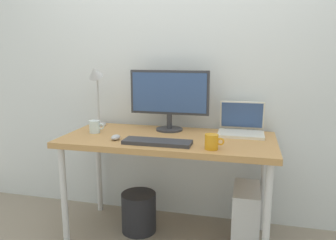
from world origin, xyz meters
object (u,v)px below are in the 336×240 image
(glass_cup, at_px, (95,127))
(wastebasket, at_px, (139,212))
(desk, at_px, (168,146))
(computer_tower, at_px, (246,216))
(laptop, at_px, (241,126))
(desk_lamp, at_px, (96,82))
(keyboard, at_px, (157,142))
(mouse, at_px, (116,137))
(monitor, at_px, (169,96))
(coffee_mug, at_px, (212,142))

(glass_cup, relative_size, wastebasket, 0.38)
(desk, relative_size, computer_tower, 3.48)
(laptop, relative_size, wastebasket, 1.07)
(desk_lamp, xyz_separation_m, keyboard, (0.61, -0.39, -0.34))
(keyboard, distance_m, wastebasket, 0.69)
(computer_tower, bearing_deg, mouse, -167.40)
(monitor, bearing_deg, coffee_mug, -49.43)
(glass_cup, bearing_deg, desk_lamp, 111.36)
(coffee_mug, xyz_separation_m, computer_tower, (0.22, 0.27, -0.60))
(desk_lamp, bearing_deg, desk, -17.71)
(desk_lamp, xyz_separation_m, computer_tower, (1.18, -0.16, -0.90))
(desk, bearing_deg, computer_tower, 3.83)
(wastebasket, bearing_deg, computer_tower, 0.59)
(desk, relative_size, desk_lamp, 2.97)
(mouse, distance_m, wastebasket, 0.66)
(desk, relative_size, mouse, 16.23)
(coffee_mug, xyz_separation_m, glass_cup, (-0.88, 0.22, -0.00))
(glass_cup, bearing_deg, coffee_mug, -14.31)
(desk, bearing_deg, glass_cup, -179.44)
(monitor, distance_m, laptop, 0.57)
(laptop, xyz_separation_m, coffee_mug, (-0.16, -0.45, -0.01))
(glass_cup, bearing_deg, desk, 0.56)
(mouse, bearing_deg, keyboard, -6.50)
(computer_tower, bearing_deg, keyboard, -158.20)
(desk, height_order, wastebasket, desk)
(laptop, height_order, computer_tower, laptop)
(desk_lamp, distance_m, mouse, 0.58)
(mouse, bearing_deg, wastebasket, 64.64)
(mouse, relative_size, glass_cup, 0.80)
(keyboard, relative_size, glass_cup, 3.90)
(desk, distance_m, keyboard, 0.21)
(desk, xyz_separation_m, wastebasket, (-0.23, 0.03, -0.54))
(mouse, height_order, coffee_mug, coffee_mug)
(desk_lamp, bearing_deg, wastebasket, -23.55)
(glass_cup, bearing_deg, laptop, 12.02)
(desk, distance_m, computer_tower, 0.73)
(laptop, bearing_deg, mouse, -155.29)
(laptop, xyz_separation_m, glass_cup, (-1.04, -0.22, -0.01))
(monitor, height_order, keyboard, monitor)
(mouse, height_order, glass_cup, glass_cup)
(laptop, relative_size, mouse, 3.56)
(monitor, height_order, coffee_mug, monitor)
(keyboard, bearing_deg, mouse, 173.50)
(glass_cup, distance_m, computer_tower, 1.25)
(computer_tower, bearing_deg, desk_lamp, 172.07)
(mouse, xyz_separation_m, computer_tower, (0.87, 0.20, -0.57))
(coffee_mug, bearing_deg, keyboard, 174.02)
(wastebasket, bearing_deg, coffee_mug, -24.63)
(coffee_mug, bearing_deg, wastebasket, 155.37)
(coffee_mug, bearing_deg, laptop, 70.03)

